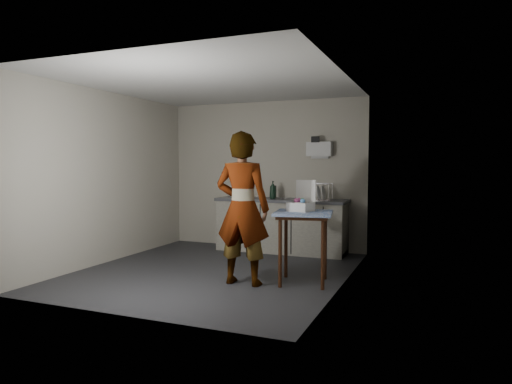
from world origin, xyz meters
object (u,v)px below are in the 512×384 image
at_px(soap_bottle, 273,190).
at_px(paper_towel, 239,190).
at_px(dish_rack, 319,196).
at_px(bakery_box, 301,204).
at_px(kitchen_counter, 281,227).
at_px(side_table, 304,221).
at_px(standing_man, 242,208).
at_px(soda_can, 274,195).
at_px(dark_bottle, 275,192).

distance_m(soap_bottle, paper_towel, 0.64).
bearing_deg(dish_rack, bakery_box, -83.34).
relative_size(kitchen_counter, soap_bottle, 7.46).
bearing_deg(side_table, bakery_box, 113.68).
distance_m(soap_bottle, bakery_box, 1.99).
distance_m(standing_man, soda_can, 2.18).
bearing_deg(soda_can, dark_bottle, 104.13).
height_order(kitchen_counter, paper_towel, paper_towel).
relative_size(soap_bottle, paper_towel, 1.08).
bearing_deg(bakery_box, kitchen_counter, 126.47).
xyz_separation_m(dark_bottle, dish_rack, (0.82, -0.12, -0.04)).
xyz_separation_m(soda_can, bakery_box, (1.00, -1.74, 0.03)).
bearing_deg(bakery_box, dish_rack, 106.74).
xyz_separation_m(soap_bottle, paper_towel, (-0.64, 0.04, -0.02)).
bearing_deg(side_table, soda_can, 109.63).
bearing_deg(kitchen_counter, soda_can, -174.32).
relative_size(kitchen_counter, dish_rack, 5.61).
bearing_deg(soap_bottle, bakery_box, -59.50).
bearing_deg(soda_can, side_table, -59.98).
height_order(dark_bottle, bakery_box, bakery_box).
height_order(standing_man, soap_bottle, standing_man).
xyz_separation_m(paper_towel, dish_rack, (1.44, -0.03, -0.07)).
distance_m(side_table, dish_rack, 1.82).
relative_size(paper_towel, dish_rack, 0.70).
bearing_deg(paper_towel, standing_man, -64.92).
xyz_separation_m(soap_bottle, bakery_box, (1.01, -1.71, -0.07)).
xyz_separation_m(dish_rack, bakery_box, (0.20, -1.71, 0.02)).
bearing_deg(bakery_box, soap_bottle, 130.58).
relative_size(standing_man, bakery_box, 4.86).
distance_m(soda_can, paper_towel, 0.65).
xyz_separation_m(soda_can, paper_towel, (-0.65, 0.01, 0.07)).
bearing_deg(paper_towel, soap_bottle, -3.17).
relative_size(soda_can, dark_bottle, 0.53).
height_order(soap_bottle, bakery_box, bakery_box).
bearing_deg(standing_man, dish_rack, -103.81).
xyz_separation_m(side_table, standing_man, (-0.69, -0.33, 0.16)).
distance_m(standing_man, paper_towel, 2.38).
distance_m(side_table, standing_man, 0.78).
height_order(kitchen_counter, bakery_box, bakery_box).
distance_m(soda_can, dish_rack, 0.80).
bearing_deg(kitchen_counter, soap_bottle, -163.28).
height_order(soap_bottle, dish_rack, soap_bottle).
xyz_separation_m(kitchen_counter, soap_bottle, (-0.14, -0.04, 0.63)).
relative_size(kitchen_counter, bakery_box, 5.73).
bearing_deg(soap_bottle, soda_can, 69.38).
xyz_separation_m(kitchen_counter, dark_bottle, (-0.15, 0.09, 0.59)).
distance_m(dark_bottle, dish_rack, 0.83).
relative_size(soda_can, dish_rack, 0.29).
bearing_deg(dark_bottle, soap_bottle, -83.73).
xyz_separation_m(kitchen_counter, standing_man, (0.23, -2.16, 0.52)).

